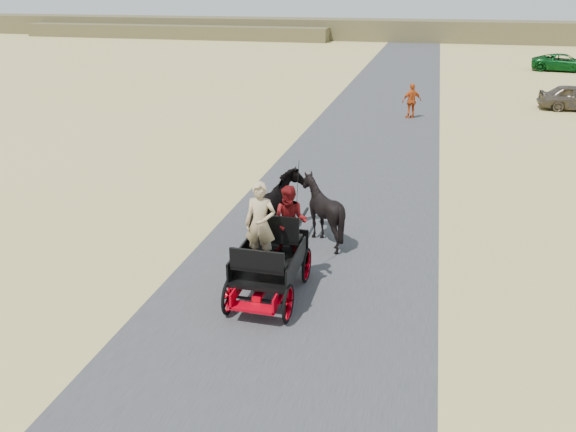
% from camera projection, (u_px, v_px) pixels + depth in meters
% --- Properties ---
extents(ground, '(140.00, 140.00, 0.00)m').
position_uv_depth(ground, '(304.00, 277.00, 12.85)').
color(ground, tan).
extents(road, '(6.00, 140.00, 0.01)m').
position_uv_depth(road, '(304.00, 277.00, 12.85)').
color(road, '#38383A').
rests_on(road, ground).
extents(ridge_far, '(140.00, 6.00, 2.40)m').
position_uv_depth(ridge_far, '(416.00, 30.00, 68.01)').
color(ridge_far, brown).
rests_on(ridge_far, ground).
extents(ridge_near, '(40.00, 4.00, 1.60)m').
position_uv_depth(ridge_near, '(174.00, 32.00, 71.35)').
color(ridge_near, brown).
rests_on(ridge_near, ground).
extents(carriage, '(1.30, 2.40, 0.72)m').
position_uv_depth(carriage, '(270.00, 280.00, 12.00)').
color(carriage, black).
rests_on(carriage, ground).
extents(horse_left, '(0.91, 2.01, 1.70)m').
position_uv_depth(horse_left, '(281.00, 207.00, 14.63)').
color(horse_left, black).
rests_on(horse_left, ground).
extents(horse_right, '(1.37, 1.54, 1.70)m').
position_uv_depth(horse_right, '(322.00, 211.00, 14.38)').
color(horse_right, black).
rests_on(horse_right, ground).
extents(driver_man, '(0.66, 0.43, 1.80)m').
position_uv_depth(driver_man, '(260.00, 224.00, 11.61)').
color(driver_man, tan).
rests_on(driver_man, carriage).
extents(passenger_woman, '(0.77, 0.60, 1.58)m').
position_uv_depth(passenger_woman, '(290.00, 221.00, 12.03)').
color(passenger_woman, '#660C0F').
rests_on(passenger_woman, carriage).
extents(pedestrian, '(1.09, 0.83, 1.73)m').
position_uv_depth(pedestrian, '(412.00, 101.00, 28.01)').
color(pedestrian, '#C24816').
rests_on(pedestrian, ground).
extents(car_d, '(5.01, 2.90, 1.31)m').
position_uv_depth(car_d, '(564.00, 63.00, 43.66)').
color(car_d, '#0C4C19').
rests_on(car_d, ground).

